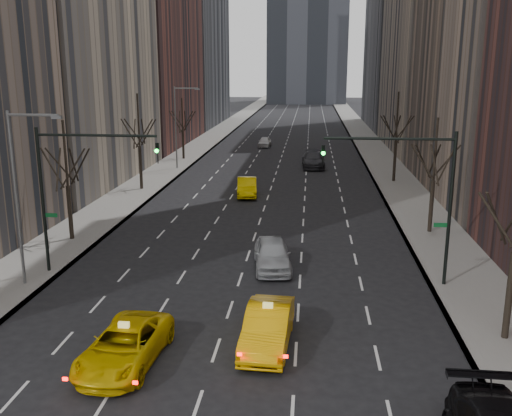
# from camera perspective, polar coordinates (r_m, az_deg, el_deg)

# --- Properties ---
(ground) EXTENTS (400.00, 400.00, 0.00)m
(ground) POSITION_cam_1_polar(r_m,az_deg,el_deg) (20.65, -5.92, -19.15)
(ground) COLOR black
(ground) RESTS_ON ground
(sidewalk_left) EXTENTS (4.50, 320.00, 0.15)m
(sidewalk_left) POSITION_cam_1_polar(r_m,az_deg,el_deg) (89.07, -4.88, 6.73)
(sidewalk_left) COLOR slate
(sidewalk_left) RESTS_ON ground
(sidewalk_right) EXTENTS (4.50, 320.00, 0.15)m
(sidewalk_right) POSITION_cam_1_polar(r_m,az_deg,el_deg) (88.06, 11.11, 6.44)
(sidewalk_right) COLOR slate
(sidewalk_right) RESTS_ON ground
(tree_lw_b) EXTENTS (3.36, 3.50, 7.82)m
(tree_lw_b) POSITION_cam_1_polar(r_m,az_deg,el_deg) (39.00, -18.30, 2.12)
(tree_lw_b) COLOR black
(tree_lw_b) RESTS_ON ground
(tree_lw_c) EXTENTS (3.36, 3.50, 8.74)m
(tree_lw_c) POSITION_cam_1_polar(r_m,az_deg,el_deg) (53.76, -11.56, 5.99)
(tree_lw_c) COLOR black
(tree_lw_c) RESTS_ON ground
(tree_lw_d) EXTENTS (3.36, 3.50, 7.36)m
(tree_lw_d) POSITION_cam_1_polar(r_m,az_deg,el_deg) (71.09, -7.33, 7.66)
(tree_lw_d) COLOR black
(tree_lw_d) RESTS_ON ground
(tree_rw_b) EXTENTS (3.36, 3.50, 7.82)m
(tree_rw_b) POSITION_cam_1_polar(r_m,az_deg,el_deg) (40.52, 17.30, 2.62)
(tree_rw_b) COLOR black
(tree_rw_b) RESTS_ON ground
(tree_rw_c) EXTENTS (3.36, 3.50, 8.74)m
(tree_rw_c) POSITION_cam_1_polar(r_m,az_deg,el_deg) (57.98, 13.81, 6.43)
(tree_rw_c) COLOR black
(tree_rw_c) RESTS_ON ground
(traffic_mast_left) EXTENTS (6.69, 0.39, 8.00)m
(traffic_mast_left) POSITION_cam_1_polar(r_m,az_deg,el_deg) (32.13, -18.03, 2.94)
(traffic_mast_left) COLOR black
(traffic_mast_left) RESTS_ON ground
(traffic_mast_right) EXTENTS (6.69, 0.39, 8.00)m
(traffic_mast_right) POSITION_cam_1_polar(r_m,az_deg,el_deg) (29.99, 15.88, 2.35)
(traffic_mast_right) COLOR black
(traffic_mast_right) RESTS_ON ground
(streetlight_near) EXTENTS (2.83, 0.22, 9.00)m
(streetlight_near) POSITION_cam_1_polar(r_m,az_deg,el_deg) (31.09, -22.42, 2.46)
(streetlight_near) COLOR slate
(streetlight_near) RESTS_ON ground
(streetlight_far) EXTENTS (2.83, 0.22, 9.00)m
(streetlight_far) POSITION_cam_1_polar(r_m,az_deg,el_deg) (63.84, -7.75, 8.80)
(streetlight_far) COLOR slate
(streetlight_far) RESTS_ON ground
(taxi_suv) EXTENTS (2.93, 5.66, 1.52)m
(taxi_suv) POSITION_cam_1_polar(r_m,az_deg,el_deg) (23.24, -13.00, -13.26)
(taxi_suv) COLOR #DFB704
(taxi_suv) RESTS_ON ground
(taxi_sedan) EXTENTS (2.07, 5.23, 1.69)m
(taxi_sedan) POSITION_cam_1_polar(r_m,az_deg,el_deg) (23.95, 1.18, -11.80)
(taxi_sedan) COLOR #ECA504
(taxi_sedan) RESTS_ON ground
(silver_sedan_ahead) EXTENTS (2.63, 5.20, 1.70)m
(silver_sedan_ahead) POSITION_cam_1_polar(r_m,az_deg,el_deg) (32.62, 1.63, -4.63)
(silver_sedan_ahead) COLOR #A4A7AC
(silver_sedan_ahead) RESTS_ON ground
(far_taxi) EXTENTS (2.22, 5.00, 1.60)m
(far_taxi) POSITION_cam_1_polar(r_m,az_deg,el_deg) (50.86, -0.91, 2.12)
(far_taxi) COLOR yellow
(far_taxi) RESTS_ON ground
(far_suv_grey) EXTENTS (2.75, 6.24, 1.78)m
(far_suv_grey) POSITION_cam_1_polar(r_m,az_deg,el_deg) (65.66, 5.75, 4.84)
(far_suv_grey) COLOR #2A292E
(far_suv_grey) RESTS_ON ground
(far_car_white) EXTENTS (1.82, 4.20, 1.41)m
(far_car_white) POSITION_cam_1_polar(r_m,az_deg,el_deg) (82.36, 0.88, 6.63)
(far_car_white) COLOR silver
(far_car_white) RESTS_ON ground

